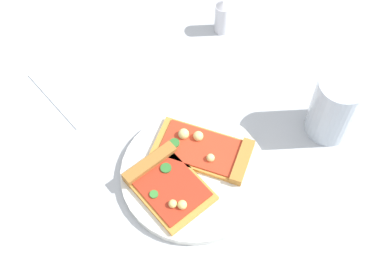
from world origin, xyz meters
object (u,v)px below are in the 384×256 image
(soda_glass, at_px, (334,107))
(pepper_shaker, at_px, (222,16))
(plate, at_px, (194,174))
(pizza_slice_far, at_px, (207,151))
(paper_napkin, at_px, (82,82))
(pizza_slice_near, at_px, (166,183))

(soda_glass, height_order, pepper_shaker, soda_glass)
(plate, height_order, soda_glass, soda_glass)
(soda_glass, xyz_separation_m, pepper_shaker, (0.29, 0.02, -0.02))
(pizza_slice_far, xyz_separation_m, soda_glass, (-0.07, -0.21, 0.04))
(paper_napkin, bearing_deg, plate, -166.98)
(plate, distance_m, pizza_slice_near, 0.05)
(paper_napkin, distance_m, pepper_shaker, 0.29)
(pizza_slice_near, relative_size, soda_glass, 1.07)
(pepper_shaker, bearing_deg, soda_glass, -176.21)
(soda_glass, distance_m, paper_napkin, 0.45)
(soda_glass, relative_size, pepper_shaker, 1.64)
(pizza_slice_near, bearing_deg, pizza_slice_far, -82.55)
(plate, bearing_deg, paper_napkin, 13.02)
(paper_napkin, bearing_deg, pizza_slice_near, -177.22)
(pizza_slice_near, height_order, pizza_slice_far, pizza_slice_far)
(pizza_slice_far, distance_m, pepper_shaker, 0.29)
(plate, relative_size, pizza_slice_near, 1.77)
(pizza_slice_far, bearing_deg, plate, 114.25)
(plate, xyz_separation_m, soda_glass, (-0.05, -0.24, 0.05))
(plate, relative_size, pepper_shaker, 3.13)
(plate, distance_m, pepper_shaker, 0.33)
(pizza_slice_near, xyz_separation_m, soda_glass, (-0.06, -0.29, 0.04))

